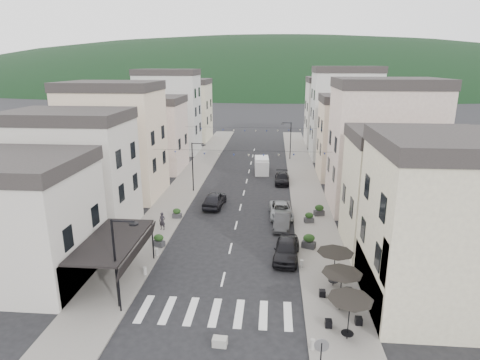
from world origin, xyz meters
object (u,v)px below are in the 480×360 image
(parked_car_c, at_px, (281,210))
(parked_car_a, at_px, (287,249))
(pedestrian_b, at_px, (124,232))
(delivery_van, at_px, (262,165))
(parked_car_d, at_px, (282,178))
(pedestrian_a, at_px, (162,221))
(parked_car_b, at_px, (282,221))
(parked_car_e, at_px, (215,199))

(parked_car_c, bearing_deg, parked_car_a, -90.80)
(pedestrian_b, bearing_deg, parked_car_c, 51.82)
(delivery_van, bearing_deg, parked_car_a, -87.25)
(parked_car_d, bearing_deg, pedestrian_a, -123.53)
(pedestrian_a, bearing_deg, parked_car_d, 66.05)
(parked_car_b, relative_size, parked_car_c, 0.84)
(parked_car_c, distance_m, parked_car_d, 11.84)
(pedestrian_a, bearing_deg, parked_car_a, -11.55)
(parked_car_a, bearing_deg, pedestrian_a, 163.88)
(parked_car_c, xyz_separation_m, delivery_van, (-2.49, 17.01, 0.43))
(parked_car_a, height_order, delivery_van, delivery_van)
(pedestrian_a, relative_size, pedestrian_b, 0.94)
(parked_car_a, height_order, pedestrian_b, pedestrian_b)
(parked_car_d, relative_size, pedestrian_a, 2.69)
(pedestrian_a, bearing_deg, parked_car_c, 32.88)
(parked_car_b, distance_m, parked_car_d, 14.67)
(parked_car_d, bearing_deg, parked_car_a, -88.98)
(pedestrian_a, bearing_deg, parked_car_b, 19.12)
(parked_car_d, bearing_deg, delivery_van, 119.41)
(parked_car_c, distance_m, delivery_van, 17.19)
(parked_car_e, xyz_separation_m, pedestrian_b, (-6.40, -9.77, 0.19))
(parked_car_a, xyz_separation_m, parked_car_d, (0.00, 20.89, -0.15))
(parked_car_d, xyz_separation_m, parked_car_e, (-7.40, -9.40, 0.17))
(parked_car_e, height_order, delivery_van, delivery_van)
(parked_car_a, relative_size, parked_car_e, 0.98)
(delivery_van, bearing_deg, parked_car_e, -110.92)
(parked_car_d, bearing_deg, parked_car_e, -127.21)
(parked_car_a, relative_size, pedestrian_a, 2.84)
(parked_car_b, xyz_separation_m, pedestrian_b, (-13.58, -4.50, 0.32))
(parked_car_a, xyz_separation_m, parked_car_e, (-7.40, 11.49, 0.01))
(delivery_van, xyz_separation_m, pedestrian_a, (-8.44, -21.48, -0.17))
(parked_car_b, height_order, pedestrian_b, pedestrian_b)
(parked_car_a, relative_size, parked_car_d, 1.05)
(parked_car_c, xyz_separation_m, parked_car_e, (-7.10, 2.44, 0.13))
(parked_car_b, relative_size, delivery_van, 0.85)
(parked_car_e, distance_m, pedestrian_b, 11.68)
(delivery_van, relative_size, pedestrian_b, 2.76)
(parked_car_b, relative_size, parked_car_e, 0.87)
(parked_car_c, bearing_deg, parked_car_e, 158.30)
(parked_car_e, distance_m, pedestrian_a, 7.91)
(parked_car_d, relative_size, parked_car_e, 0.93)
(parked_car_c, height_order, pedestrian_b, pedestrian_b)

